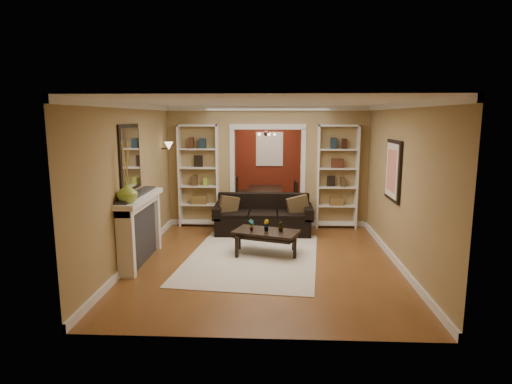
{
  "coord_description": "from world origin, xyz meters",
  "views": [
    {
      "loc": [
        0.19,
        -8.45,
        2.46
      ],
      "look_at": [
        -0.17,
        -0.8,
        1.12
      ],
      "focal_mm": 30.0,
      "sensor_mm": 36.0,
      "label": 1
    }
  ],
  "objects_px": {
    "sofa": "(263,215)",
    "fireplace": "(142,229)",
    "coffee_table": "(266,242)",
    "bookshelf_left": "(199,176)",
    "dining_table": "(266,201)",
    "bookshelf_right": "(337,177)"
  },
  "relations": [
    {
      "from": "coffee_table",
      "to": "bookshelf_left",
      "type": "bearing_deg",
      "value": 146.4
    },
    {
      "from": "coffee_table",
      "to": "bookshelf_left",
      "type": "height_order",
      "value": "bookshelf_left"
    },
    {
      "from": "bookshelf_right",
      "to": "dining_table",
      "type": "distance_m",
      "value": 2.42
    },
    {
      "from": "bookshelf_right",
      "to": "dining_table",
      "type": "relative_size",
      "value": 1.39
    },
    {
      "from": "coffee_table",
      "to": "dining_table",
      "type": "distance_m",
      "value": 3.58
    },
    {
      "from": "bookshelf_left",
      "to": "dining_table",
      "type": "relative_size",
      "value": 1.39
    },
    {
      "from": "sofa",
      "to": "bookshelf_left",
      "type": "distance_m",
      "value": 1.75
    },
    {
      "from": "bookshelf_left",
      "to": "dining_table",
      "type": "height_order",
      "value": "bookshelf_left"
    },
    {
      "from": "sofa",
      "to": "fireplace",
      "type": "relative_size",
      "value": 1.23
    },
    {
      "from": "dining_table",
      "to": "fireplace",
      "type": "bearing_deg",
      "value": 153.78
    },
    {
      "from": "sofa",
      "to": "bookshelf_left",
      "type": "height_order",
      "value": "bookshelf_left"
    },
    {
      "from": "coffee_table",
      "to": "bookshelf_left",
      "type": "distance_m",
      "value": 2.71
    },
    {
      "from": "sofa",
      "to": "bookshelf_right",
      "type": "relative_size",
      "value": 0.91
    },
    {
      "from": "fireplace",
      "to": "sofa",
      "type": "bearing_deg",
      "value": 44.06
    },
    {
      "from": "fireplace",
      "to": "bookshelf_left",
      "type": "bearing_deg",
      "value": 77.95
    },
    {
      "from": "bookshelf_right",
      "to": "fireplace",
      "type": "bearing_deg",
      "value": -145.2
    },
    {
      "from": "bookshelf_left",
      "to": "bookshelf_right",
      "type": "height_order",
      "value": "same"
    },
    {
      "from": "dining_table",
      "to": "bookshelf_right",
      "type": "bearing_deg",
      "value": -134.27
    },
    {
      "from": "coffee_table",
      "to": "dining_table",
      "type": "relative_size",
      "value": 0.69
    },
    {
      "from": "bookshelf_left",
      "to": "coffee_table",
      "type": "bearing_deg",
      "value": -51.88
    },
    {
      "from": "bookshelf_right",
      "to": "fireplace",
      "type": "xyz_separation_m",
      "value": [
        -3.64,
        -2.53,
        -0.57
      ]
    },
    {
      "from": "coffee_table",
      "to": "bookshelf_right",
      "type": "height_order",
      "value": "bookshelf_right"
    }
  ]
}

